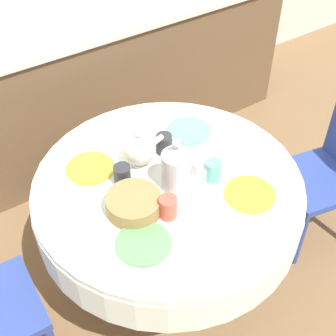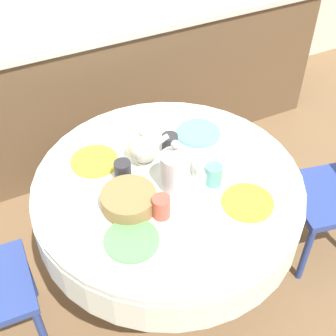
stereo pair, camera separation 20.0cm
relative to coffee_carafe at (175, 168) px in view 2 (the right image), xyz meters
name	(u,v)px [view 2 (the right image)]	position (x,y,z in m)	size (l,w,h in m)	color
ground_plane	(168,276)	(-0.01, 0.04, -0.85)	(12.00, 12.00, 0.00)	brown
kitchen_counter	(84,87)	(-0.01, 1.30, -0.37)	(3.24, 0.64, 0.96)	brown
dining_table	(168,201)	(-0.01, 0.04, -0.24)	(1.21, 1.21, 0.74)	olive
plate_near_left	(132,240)	(-0.28, -0.19, -0.10)	(0.22, 0.22, 0.01)	#5BA85B
cup_near_left	(161,207)	(-0.12, -0.12, -0.06)	(0.08, 0.08, 0.10)	#CC4C3D
plate_near_right	(248,202)	(0.23, -0.22, -0.10)	(0.22, 0.22, 0.01)	yellow
cup_near_right	(214,175)	(0.16, -0.05, -0.06)	(0.08, 0.08, 0.10)	#5BA39E
plate_far_left	(94,161)	(-0.26, 0.30, -0.10)	(0.22, 0.22, 0.01)	yellow
cup_far_left	(123,171)	(-0.18, 0.14, -0.06)	(0.08, 0.08, 0.10)	#28282D
plate_far_right	(198,133)	(0.26, 0.27, -0.10)	(0.22, 0.22, 0.01)	#60BCB7
cup_far_right	(170,144)	(0.08, 0.22, -0.06)	(0.08, 0.08, 0.10)	#28282D
coffee_carafe	(175,168)	(0.00, 0.00, 0.00)	(0.13, 0.13, 0.26)	#B2B2B7
teapot	(144,147)	(-0.05, 0.21, -0.03)	(0.20, 0.15, 0.19)	silver
bread_basket	(129,200)	(-0.22, -0.02, -0.07)	(0.23, 0.23, 0.08)	olive
fruit_bowl	(211,168)	(0.18, 0.00, -0.08)	(0.17, 0.17, 0.07)	silver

